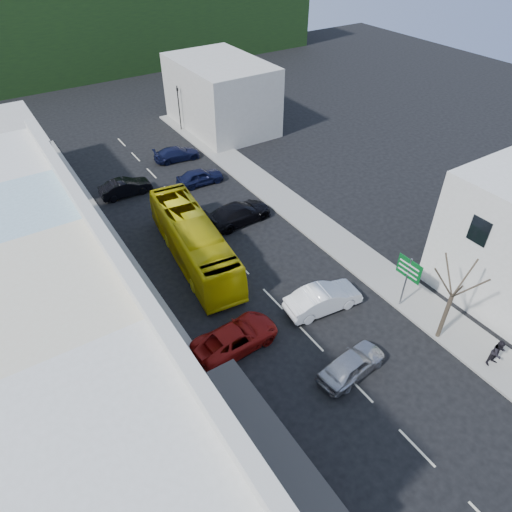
{
  "coord_description": "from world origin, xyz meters",
  "views": [
    {
      "loc": [
        -12.42,
        -13.24,
        20.52
      ],
      "look_at": [
        0.0,
        6.0,
        2.2
      ],
      "focal_mm": 32.0,
      "sensor_mm": 36.0,
      "label": 1
    }
  ],
  "objects_px": {
    "pedestrian_right": "(498,353)",
    "street_tree": "(452,297)",
    "bus": "(194,242)",
    "direction_sign": "(405,283)",
    "pedestrian_left": "(178,354)",
    "traffic_signal": "(179,109)",
    "car_silver": "(352,365)",
    "car_red": "(236,337)",
    "car_white": "(323,300)"
  },
  "relations": [
    {
      "from": "car_red",
      "to": "pedestrian_left",
      "type": "distance_m",
      "value": 3.39
    },
    {
      "from": "car_red",
      "to": "pedestrian_right",
      "type": "bearing_deg",
      "value": -132.04
    },
    {
      "from": "pedestrian_left",
      "to": "direction_sign",
      "type": "distance_m",
      "value": 14.13
    },
    {
      "from": "direction_sign",
      "to": "traffic_signal",
      "type": "bearing_deg",
      "value": 87.6
    },
    {
      "from": "traffic_signal",
      "to": "pedestrian_left",
      "type": "bearing_deg",
      "value": 42.67
    },
    {
      "from": "car_silver",
      "to": "traffic_signal",
      "type": "distance_m",
      "value": 35.04
    },
    {
      "from": "pedestrian_left",
      "to": "street_tree",
      "type": "bearing_deg",
      "value": -105.98
    },
    {
      "from": "street_tree",
      "to": "traffic_signal",
      "type": "bearing_deg",
      "value": 89.51
    },
    {
      "from": "pedestrian_left",
      "to": "direction_sign",
      "type": "relative_size",
      "value": 0.45
    },
    {
      "from": "pedestrian_left",
      "to": "traffic_signal",
      "type": "distance_m",
      "value": 32.16
    },
    {
      "from": "pedestrian_right",
      "to": "car_silver",
      "type": "bearing_deg",
      "value": 163.68
    },
    {
      "from": "bus",
      "to": "pedestrian_left",
      "type": "distance_m",
      "value": 9.41
    },
    {
      "from": "bus",
      "to": "traffic_signal",
      "type": "relative_size",
      "value": 2.4
    },
    {
      "from": "bus",
      "to": "street_tree",
      "type": "distance_m",
      "value": 16.77
    },
    {
      "from": "car_white",
      "to": "traffic_signal",
      "type": "xyz_separation_m",
      "value": [
        4.45,
        29.72,
        1.72
      ]
    },
    {
      "from": "pedestrian_right",
      "to": "street_tree",
      "type": "height_order",
      "value": "street_tree"
    },
    {
      "from": "pedestrian_left",
      "to": "street_tree",
      "type": "xyz_separation_m",
      "value": [
        13.62,
        -6.32,
        2.29
      ]
    },
    {
      "from": "bus",
      "to": "car_red",
      "type": "height_order",
      "value": "bus"
    },
    {
      "from": "bus",
      "to": "street_tree",
      "type": "height_order",
      "value": "street_tree"
    },
    {
      "from": "street_tree",
      "to": "car_silver",
      "type": "bearing_deg",
      "value": 171.91
    },
    {
      "from": "pedestrian_left",
      "to": "traffic_signal",
      "type": "bearing_deg",
      "value": -16.77
    },
    {
      "from": "direction_sign",
      "to": "bus",
      "type": "bearing_deg",
      "value": 125.89
    },
    {
      "from": "car_red",
      "to": "street_tree",
      "type": "bearing_deg",
      "value": -123.4
    },
    {
      "from": "car_white",
      "to": "car_red",
      "type": "distance_m",
      "value": 6.14
    },
    {
      "from": "street_tree",
      "to": "pedestrian_right",
      "type": "bearing_deg",
      "value": -72.64
    },
    {
      "from": "car_silver",
      "to": "car_white",
      "type": "bearing_deg",
      "value": -28.59
    },
    {
      "from": "bus",
      "to": "car_silver",
      "type": "bearing_deg",
      "value": -72.33
    },
    {
      "from": "car_red",
      "to": "direction_sign",
      "type": "distance_m",
      "value": 10.81
    },
    {
      "from": "bus",
      "to": "direction_sign",
      "type": "height_order",
      "value": "direction_sign"
    },
    {
      "from": "car_white",
      "to": "direction_sign",
      "type": "height_order",
      "value": "direction_sign"
    },
    {
      "from": "pedestrian_right",
      "to": "car_white",
      "type": "bearing_deg",
      "value": 133.5
    },
    {
      "from": "car_silver",
      "to": "street_tree",
      "type": "relative_size",
      "value": 0.67
    },
    {
      "from": "pedestrian_right",
      "to": "street_tree",
      "type": "distance_m",
      "value": 3.9
    },
    {
      "from": "car_red",
      "to": "direction_sign",
      "type": "bearing_deg",
      "value": -108.77
    },
    {
      "from": "pedestrian_right",
      "to": "traffic_signal",
      "type": "relative_size",
      "value": 0.35
    },
    {
      "from": "direction_sign",
      "to": "street_tree",
      "type": "distance_m",
      "value": 3.37
    },
    {
      "from": "car_white",
      "to": "pedestrian_right",
      "type": "height_order",
      "value": "pedestrian_right"
    },
    {
      "from": "pedestrian_left",
      "to": "street_tree",
      "type": "relative_size",
      "value": 0.26
    },
    {
      "from": "street_tree",
      "to": "bus",
      "type": "bearing_deg",
      "value": 121.17
    },
    {
      "from": "car_red",
      "to": "bus",
      "type": "bearing_deg",
      "value": -14.69
    },
    {
      "from": "car_silver",
      "to": "pedestrian_left",
      "type": "xyz_separation_m",
      "value": [
        -7.61,
        5.46,
        0.3
      ]
    },
    {
      "from": "pedestrian_left",
      "to": "pedestrian_right",
      "type": "distance_m",
      "value": 17.3
    },
    {
      "from": "bus",
      "to": "direction_sign",
      "type": "bearing_deg",
      "value": -45.46
    },
    {
      "from": "car_red",
      "to": "street_tree",
      "type": "relative_size",
      "value": 0.7
    },
    {
      "from": "car_silver",
      "to": "car_red",
      "type": "relative_size",
      "value": 0.96
    },
    {
      "from": "bus",
      "to": "pedestrian_right",
      "type": "height_order",
      "value": "bus"
    },
    {
      "from": "street_tree",
      "to": "traffic_signal",
      "type": "height_order",
      "value": "street_tree"
    },
    {
      "from": "car_white",
      "to": "traffic_signal",
      "type": "height_order",
      "value": "traffic_signal"
    },
    {
      "from": "bus",
      "to": "car_white",
      "type": "xyz_separation_m",
      "value": [
        4.49,
        -8.72,
        -0.85
      ]
    },
    {
      "from": "bus",
      "to": "pedestrian_left",
      "type": "xyz_separation_m",
      "value": [
        -4.99,
        -7.95,
        -0.55
      ]
    }
  ]
}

